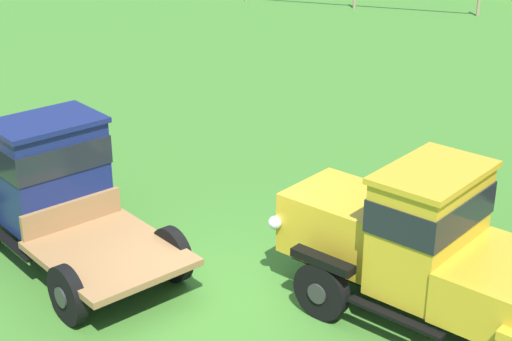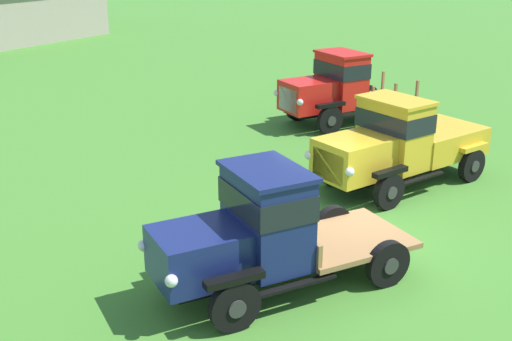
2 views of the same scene
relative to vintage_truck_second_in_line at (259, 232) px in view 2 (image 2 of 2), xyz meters
The scene contains 4 objects.
ground_plane 3.02m from the vintage_truck_second_in_line, 10.40° to the right, with size 240.00×240.00×0.00m, color #3D7528.
vintage_truck_second_in_line is the anchor object (origin of this frame).
vintage_truck_midrow_center 6.14m from the vintage_truck_second_in_line, ahead, with size 5.11×3.30×2.23m.
vintage_truck_far_side 10.93m from the vintage_truck_second_in_line, 19.75° to the left, with size 4.95×3.67×2.34m.
Camera 2 is at (-10.96, -4.78, 5.81)m, focal length 45.00 mm.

